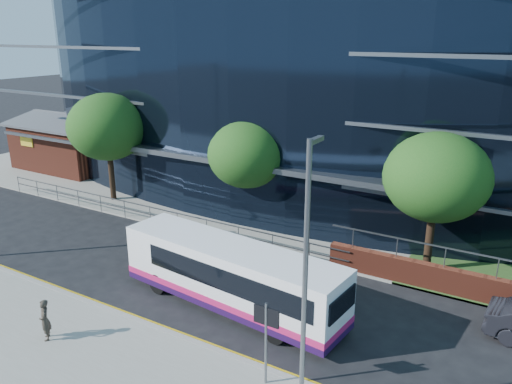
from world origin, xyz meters
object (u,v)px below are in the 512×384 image
Objects in this scene: tree_far_a at (107,127)px; tree_far_b at (247,155)px; street_sign at (266,327)px; streetlight_east at (306,278)px; pedestrian_b at (45,320)px; tree_far_c at (437,177)px; city_bus at (232,276)px; brick_pavilion at (73,144)px.

tree_far_a is 10.03m from tree_far_b.
street_sign is 2.80m from streetlight_east.
streetlight_east reaches higher than tree_far_a.
pedestrian_b is at bearing -165.97° from street_sign.
tree_far_c is at bearing -2.86° from tree_far_b.
streetlight_east is 0.80× the size of city_bus.
street_sign is at bearing -103.29° from tree_far_c.
pedestrian_b is (18.67, -17.04, -1.02)m from brick_pavilion.
tree_far_a is 22.05m from streetlight_east.
streetlight_east is (19.00, -11.17, -0.42)m from tree_far_a.
streetlight_east reaches higher than tree_far_b.
city_bus is 6.52× the size of pedestrian_b.
tree_far_a reaches higher than tree_far_c.
pedestrian_b is (-10.33, -12.54, -3.62)m from tree_far_c.
tree_far_b is 0.76× the size of streetlight_east.
street_sign is 0.40× the size of tree_far_a.
streetlight_east is (9.00, -11.67, 0.23)m from tree_far_b.
tree_far_a is at bearing 158.81° from city_bus.
street_sign is at bearing 52.18° from pedestrian_b.
tree_far_a reaches higher than brick_pavilion.
brick_pavilion is 1.32× the size of tree_far_c.
tree_far_b is 3.96× the size of pedestrian_b.
tree_far_a is 1.07× the size of tree_far_c.
city_bus is (-4.97, 4.01, -3.04)m from streetlight_east.
tree_far_c is 9.84m from city_bus.
tree_far_b is 13.46m from pedestrian_b.
brick_pavilion is 25.82m from city_bus.
tree_far_a reaches higher than tree_far_b.
tree_far_b is 10.02m from tree_far_c.
tree_far_c is 0.81× the size of streetlight_east.
tree_far_c is at bearing 0.00° from tree_far_a.
brick_pavilion is 32.19m from streetlight_east.
pedestrian_b is at bearing -91.47° from tree_far_b.
street_sign is 0.43× the size of tree_far_c.
streetlight_east reaches higher than pedestrian_b.
tree_far_b is (-7.50, 11.09, 2.06)m from street_sign.
tree_far_b is at bearing 123.60° from city_bus.
brick_pavilion is 30.49m from street_sign.
street_sign is at bearing 158.64° from streetlight_east.
street_sign is (26.50, -15.09, 0.21)m from brick_pavilion.
tree_far_c is 11.22m from streetlight_east.
street_sign is 20.63m from tree_far_a.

